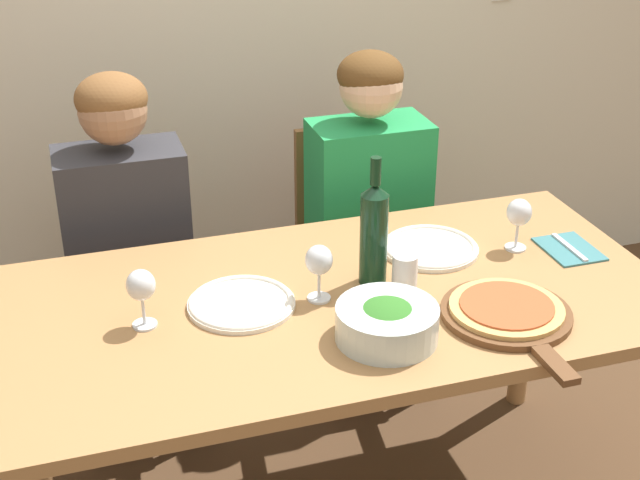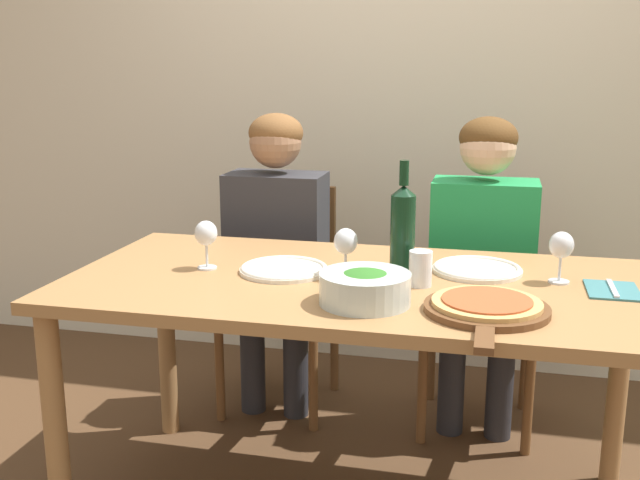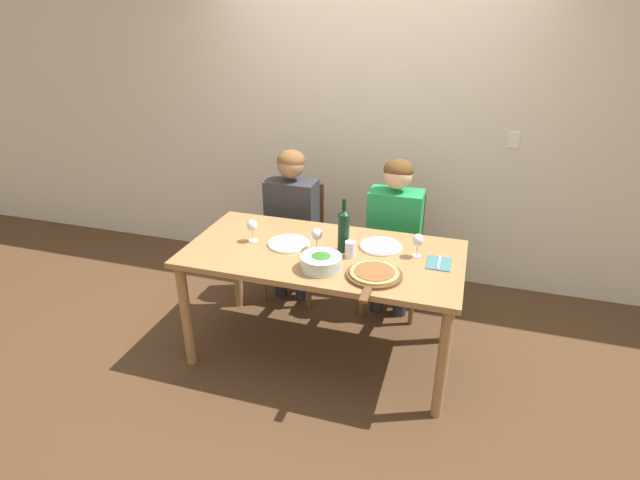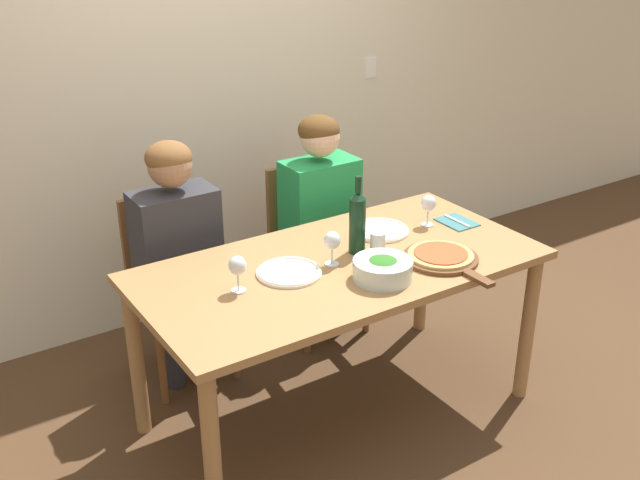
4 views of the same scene
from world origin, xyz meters
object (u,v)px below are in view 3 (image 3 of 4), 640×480
chair_right (395,248)px  pizza_on_board (374,274)px  broccoli_bowl (321,262)px  fork_on_napkin (439,263)px  wine_glass_centre (317,235)px  dinner_plate_right (381,246)px  person_man (394,225)px  person_woman (291,213)px  dinner_plate_left (289,243)px  wine_glass_right (418,241)px  water_tumbler (350,249)px  chair_left (297,236)px  wine_bottle (344,230)px  wine_glass_left (252,226)px

chair_right → pizza_on_board: chair_right is taller
broccoli_bowl → fork_on_napkin: 0.70m
wine_glass_centre → fork_on_napkin: wine_glass_centre is taller
chair_right → pizza_on_board: 1.04m
wine_glass_centre → fork_on_napkin: bearing=3.7°
fork_on_napkin → dinner_plate_right: bearing=162.9°
chair_right → person_man: person_man is taller
person_woman → chair_right: bearing=8.0°
dinner_plate_left → wine_glass_right: (0.80, 0.07, 0.10)m
person_man → dinner_plate_left: 0.86m
dinner_plate_right → water_tumbler: bearing=-129.9°
pizza_on_board → fork_on_napkin: bearing=38.7°
chair_left → dinner_plate_right: 1.04m
wine_bottle → water_tumbler: (0.06, -0.07, -0.09)m
wine_glass_centre → water_tumbler: wine_glass_centre is taller
person_man → wine_glass_left: bearing=-141.6°
chair_left → wine_glass_left: size_ratio=5.91×
wine_bottle → broccoli_bowl: 0.29m
wine_bottle → wine_glass_centre: size_ratio=2.31×
person_man → wine_bottle: 0.68m
wine_glass_right → water_tumbler: size_ratio=1.48×
chair_right → fork_on_napkin: (0.37, -0.72, 0.30)m
wine_glass_right → chair_left: bearing=146.8°
pizza_on_board → fork_on_napkin: 0.43m
chair_left → broccoli_bowl: bearing=-62.7°
broccoli_bowl → wine_glass_centre: (-0.10, 0.22, 0.06)m
person_woman → chair_left: bearing=90.0°
chair_right → wine_glass_right: wine_glass_right is taller
person_woman → wine_bottle: size_ratio=3.45×
broccoli_bowl → dinner_plate_right: (0.28, 0.38, -0.03)m
chair_left → wine_glass_centre: wine_glass_centre is taller
chair_right → water_tumbler: bearing=-101.5°
dinner_plate_right → water_tumbler: water_tumbler is taller
wine_bottle → dinner_plate_left: (-0.36, -0.02, -0.14)m
dinner_plate_right → wine_glass_left: size_ratio=1.79×
dinner_plate_right → chair_left: bearing=142.4°
chair_right → wine_glass_left: size_ratio=5.91×
wine_glass_centre → fork_on_napkin: (0.75, 0.05, -0.10)m
broccoli_bowl → wine_glass_centre: 0.25m
wine_glass_centre → person_man: bearing=59.9°
chair_left → pizza_on_board: bearing=-50.3°
person_man → dinner_plate_right: size_ratio=4.46×
wine_bottle → water_tumbler: wine_bottle is taller
person_man → dinner_plate_right: bearing=-90.8°
wine_glass_centre → water_tumbler: (0.22, -0.02, -0.05)m
broccoli_bowl → dinner_plate_left: size_ratio=0.90×
person_woman → wine_glass_left: person_woman is taller
person_woman → water_tumbler: (0.63, -0.68, 0.10)m
chair_right → wine_bottle: 0.88m
dinner_plate_left → dinner_plate_right: size_ratio=1.00×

